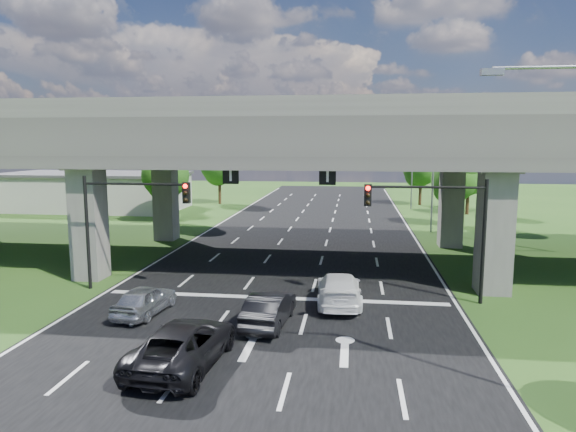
% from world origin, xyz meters
% --- Properties ---
extents(ground, '(160.00, 160.00, 0.00)m').
position_xyz_m(ground, '(0.00, 0.00, 0.00)').
color(ground, '#254A18').
rests_on(ground, ground).
extents(road, '(18.00, 120.00, 0.03)m').
position_xyz_m(road, '(0.00, 10.00, 0.01)').
color(road, black).
rests_on(road, ground).
extents(overpass, '(80.00, 15.00, 10.00)m').
position_xyz_m(overpass, '(0.00, 12.00, 7.92)').
color(overpass, '#393734').
rests_on(overpass, ground).
extents(warehouse, '(20.00, 10.00, 4.00)m').
position_xyz_m(warehouse, '(-26.00, 35.00, 2.00)').
color(warehouse, '#9E9E99').
rests_on(warehouse, ground).
extents(signal_right, '(5.76, 0.54, 6.00)m').
position_xyz_m(signal_right, '(7.82, 3.94, 4.19)').
color(signal_right, black).
rests_on(signal_right, ground).
extents(signal_left, '(5.76, 0.54, 6.00)m').
position_xyz_m(signal_left, '(-7.82, 3.94, 4.19)').
color(signal_left, black).
rests_on(signal_left, ground).
extents(streetlight_far, '(3.38, 0.25, 10.00)m').
position_xyz_m(streetlight_far, '(10.10, 24.00, 5.85)').
color(streetlight_far, gray).
rests_on(streetlight_far, ground).
extents(streetlight_beyond, '(3.38, 0.25, 10.00)m').
position_xyz_m(streetlight_beyond, '(10.10, 40.00, 5.85)').
color(streetlight_beyond, gray).
rests_on(streetlight_beyond, ground).
extents(tree_left_near, '(4.50, 4.50, 7.80)m').
position_xyz_m(tree_left_near, '(-13.95, 26.00, 4.82)').
color(tree_left_near, black).
rests_on(tree_left_near, ground).
extents(tree_left_mid, '(3.91, 3.90, 6.76)m').
position_xyz_m(tree_left_mid, '(-16.95, 34.00, 4.17)').
color(tree_left_mid, black).
rests_on(tree_left_mid, ground).
extents(tree_left_far, '(4.80, 4.80, 8.32)m').
position_xyz_m(tree_left_far, '(-12.95, 42.00, 5.14)').
color(tree_left_far, black).
rests_on(tree_left_far, ground).
extents(tree_right_near, '(4.20, 4.20, 7.28)m').
position_xyz_m(tree_right_near, '(13.05, 28.00, 4.50)').
color(tree_right_near, black).
rests_on(tree_right_near, ground).
extents(tree_right_mid, '(3.91, 3.90, 6.76)m').
position_xyz_m(tree_right_mid, '(16.05, 36.00, 4.17)').
color(tree_right_mid, black).
rests_on(tree_right_mid, ground).
extents(tree_right_far, '(4.50, 4.50, 7.80)m').
position_xyz_m(tree_right_far, '(12.05, 44.00, 4.82)').
color(tree_right_far, black).
rests_on(tree_right_far, ground).
extents(car_silver, '(1.97, 4.04, 1.33)m').
position_xyz_m(car_silver, '(-5.40, 0.33, 0.69)').
color(car_silver, '#B8BBC1').
rests_on(car_silver, road).
extents(car_dark, '(1.85, 4.39, 1.41)m').
position_xyz_m(car_dark, '(0.37, -0.30, 0.74)').
color(car_dark, black).
rests_on(car_dark, road).
extents(car_white, '(2.33, 5.16, 1.47)m').
position_xyz_m(car_white, '(3.22, 3.00, 0.76)').
color(car_white, white).
rests_on(car_white, road).
extents(car_trailing, '(2.90, 5.61, 1.51)m').
position_xyz_m(car_trailing, '(-1.92, -4.63, 0.79)').
color(car_trailing, black).
rests_on(car_trailing, road).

